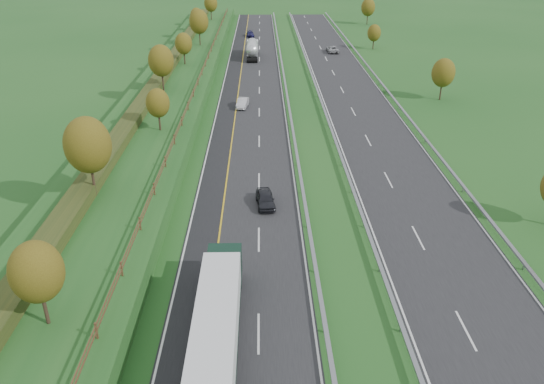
{
  "coord_description": "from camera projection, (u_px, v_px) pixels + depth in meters",
  "views": [
    {
      "loc": [
        1.59,
        -16.6,
        24.28
      ],
      "look_at": [
        2.5,
        27.94,
        2.2
      ],
      "focal_mm": 35.0,
      "sensor_mm": 36.0,
      "label": 1
    }
  ],
  "objects": [
    {
      "name": "embankment_left",
      "position": [
        163.0,
        105.0,
        78.69
      ],
      "size": [
        12.0,
        200.0,
        2.0
      ],
      "primitive_type": "cube",
      "color": "#1D4E1C",
      "rests_on": "ground"
    },
    {
      "name": "median_barrier_far",
      "position": [
        323.0,
        106.0,
        79.3
      ],
      "size": [
        0.32,
        200.0,
        0.71
      ],
      "color": "gray",
      "rests_on": "ground"
    },
    {
      "name": "lane_markings",
      "position": [
        294.0,
        110.0,
        79.36
      ],
      "size": [
        26.75,
        200.0,
        0.01
      ],
      "color": "silver",
      "rests_on": "near_carriageway"
    },
    {
      "name": "car_silver_mid",
      "position": [
        243.0,
        103.0,
        80.44
      ],
      "size": [
        1.96,
        4.28,
        1.36
      ],
      "primitive_type": "imported",
      "rotation": [
        0.0,
        0.0,
        -0.13
      ],
      "color": "#B8B7BD",
      "rests_on": "near_carriageway"
    },
    {
      "name": "car_dark_near",
      "position": [
        265.0,
        199.0,
        51.64
      ],
      "size": [
        2.1,
        4.32,
        1.42
      ],
      "primitive_type": "imported",
      "rotation": [
        0.0,
        0.0,
        0.1
      ],
      "color": "black",
      "rests_on": "near_carriageway"
    },
    {
      "name": "far_carriageway",
      "position": [
        361.0,
        110.0,
        79.67
      ],
      "size": [
        10.5,
        200.0,
        0.04
      ],
      "primitive_type": "cube",
      "color": "black",
      "rests_on": "ground"
    },
    {
      "name": "box_lorry",
      "position": [
        218.0,
        324.0,
        32.9
      ],
      "size": [
        2.58,
        16.28,
        4.06
      ],
      "color": "black",
      "rests_on": "near_carriageway"
    },
    {
      "name": "outer_barrier_far",
      "position": [
        399.0,
        106.0,
        79.51
      ],
      "size": [
        0.32,
        200.0,
        0.71
      ],
      "color": "gray",
      "rests_on": "ground"
    },
    {
      "name": "ground",
      "position": [
        307.0,
        121.0,
        75.04
      ],
      "size": [
        400.0,
        400.0,
        0.0
      ],
      "primitive_type": "plane",
      "color": "#1D4E1C",
      "rests_on": "ground"
    },
    {
      "name": "fence_left",
      "position": [
        193.0,
        94.0,
        77.63
      ],
      "size": [
        0.12,
        189.06,
        1.2
      ],
      "color": "#422B19",
      "rests_on": "embankment_left"
    },
    {
      "name": "car_small_far",
      "position": [
        250.0,
        34.0,
        133.97
      ],
      "size": [
        2.17,
        4.53,
        1.27
      ],
      "primitive_type": "imported",
      "rotation": [
        0.0,
        0.0,
        0.09
      ],
      "color": "#151441",
      "rests_on": "near_carriageway"
    },
    {
      "name": "median_barrier_near",
      "position": [
        289.0,
        106.0,
        79.2
      ],
      "size": [
        0.32,
        200.0,
        0.71
      ],
      "color": "gray",
      "rests_on": "ground"
    },
    {
      "name": "trees_far",
      "position": [
        404.0,
        43.0,
        104.2
      ],
      "size": [
        8.45,
        118.6,
        7.12
      ],
      "color": "#2D2116",
      "rests_on": "ground"
    },
    {
      "name": "trees_left",
      "position": [
        158.0,
        74.0,
        73.29
      ],
      "size": [
        6.64,
        164.3,
        7.66
      ],
      "color": "#2D2116",
      "rests_on": "embankment_left"
    },
    {
      "name": "hedge_left",
      "position": [
        149.0,
        94.0,
        77.96
      ],
      "size": [
        2.2,
        180.0,
        1.1
      ],
      "primitive_type": "cube",
      "color": "#273516",
      "rests_on": "embankment_left"
    },
    {
      "name": "hard_shoulder",
      "position": [
        226.0,
        110.0,
        79.29
      ],
      "size": [
        3.0,
        200.0,
        0.04
      ],
      "primitive_type": "cube",
      "color": "black",
      "rests_on": "ground"
    },
    {
      "name": "road_tanker",
      "position": [
        252.0,
        49.0,
        111.54
      ],
      "size": [
        2.4,
        11.22,
        3.46
      ],
      "color": "silver",
      "rests_on": "near_carriageway"
    },
    {
      "name": "near_carriageway",
      "position": [
        251.0,
        110.0,
        79.36
      ],
      "size": [
        10.5,
        200.0,
        0.04
      ],
      "primitive_type": "cube",
      "color": "black",
      "rests_on": "ground"
    },
    {
      "name": "car_oncoming",
      "position": [
        332.0,
        49.0,
        116.61
      ],
      "size": [
        2.52,
        5.11,
        1.39
      ],
      "primitive_type": "imported",
      "rotation": [
        0.0,
        0.0,
        3.18
      ],
      "color": "#A2A2A6",
      "rests_on": "far_carriageway"
    }
  ]
}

